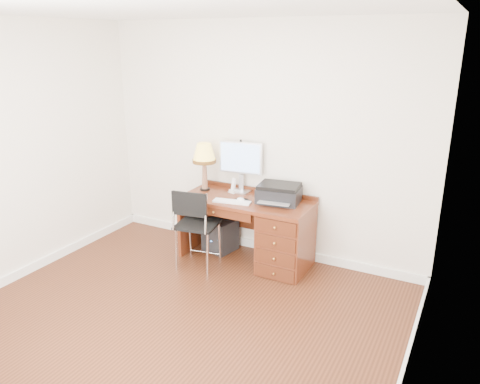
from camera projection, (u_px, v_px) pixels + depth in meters
The scene contains 12 objects.
ground at pixel (178, 319), 4.34m from camera, with size 4.00×4.00×0.00m, color #37190C.
room_shell at pixel (213, 284), 4.86m from camera, with size 4.00×4.00×4.00m.
desk at pixel (272, 232), 5.26m from camera, with size 1.50×0.67×0.75m.
monitor at pixel (241, 160), 5.45m from camera, with size 0.52×0.19×0.60m.
keyboard at pixel (232, 202), 5.19m from camera, with size 0.42×0.12×0.02m, color white.
mouse_pad at pixel (241, 200), 5.22m from camera, with size 0.20×0.20×0.04m.
printer at pixel (279, 193), 5.18m from camera, with size 0.50×0.41×0.20m.
leg_lamp at pixel (204, 156), 5.49m from camera, with size 0.28×0.28×0.57m.
phone at pixel (234, 188), 5.51m from camera, with size 0.11×0.11×0.18m.
pen_cup at pixel (261, 194), 5.33m from camera, with size 0.08×0.08×0.09m, color black.
chair at pixel (194, 220), 5.17m from camera, with size 0.51×0.51×0.94m.
equipment_box at pixel (220, 235), 5.73m from camera, with size 0.33×0.33×0.39m, color black.
Camera 1 is at (2.25, -3.06, 2.48)m, focal length 35.00 mm.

